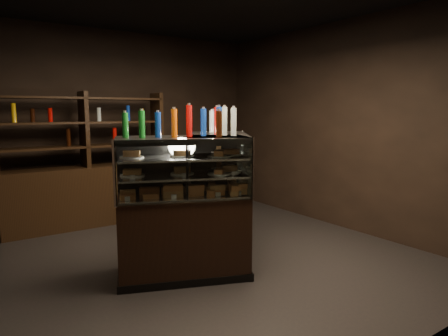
{
  "coord_description": "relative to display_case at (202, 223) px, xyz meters",
  "views": [
    {
      "loc": [
        -2.23,
        -3.95,
        1.73
      ],
      "look_at": [
        0.19,
        -0.43,
        1.11
      ],
      "focal_mm": 32.0,
      "sensor_mm": 36.0,
      "label": 1
    }
  ],
  "objects": [
    {
      "name": "ground",
      "position": [
        0.02,
        0.3,
        -0.49
      ],
      "size": [
        5.0,
        5.0,
        0.0
      ],
      "primitive_type": "plane",
      "color": "black",
      "rests_on": "ground"
    },
    {
      "name": "room_shell",
      "position": [
        0.02,
        0.3,
        1.45
      ],
      "size": [
        5.02,
        5.02,
        3.01
      ],
      "color": "black",
      "rests_on": "ground"
    },
    {
      "name": "display_case",
      "position": [
        0.0,
        0.0,
        0.0
      ],
      "size": [
        1.97,
        1.5,
        1.47
      ],
      "rotation": [
        0.0,
        0.0,
        0.31
      ],
      "color": "black",
      "rests_on": "ground"
    },
    {
      "name": "food_display",
      "position": [
        0.0,
        -0.01,
        0.6
      ],
      "size": [
        1.6,
        1.13,
        0.45
      ],
      "color": "#D3874B",
      "rests_on": "display_case"
    },
    {
      "name": "bottles_top",
      "position": [
        -0.0,
        0.0,
        1.11
      ],
      "size": [
        1.43,
        0.99,
        0.3
      ],
      "color": "#0F38B2",
      "rests_on": "display_case"
    },
    {
      "name": "potted_conifer",
      "position": [
        1.08,
        0.94,
        -0.11
      ],
      "size": [
        0.31,
        0.31,
        0.67
      ],
      "rotation": [
        0.0,
        0.0,
        -0.12
      ],
      "color": "black",
      "rests_on": "ground"
    },
    {
      "name": "back_shelving",
      "position": [
        -0.58,
        2.35,
        0.12
      ],
      "size": [
        2.39,
        0.44,
        2.0
      ],
      "rotation": [
        0.0,
        0.0,
        -0.01
      ],
      "color": "black",
      "rests_on": "ground"
    }
  ]
}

